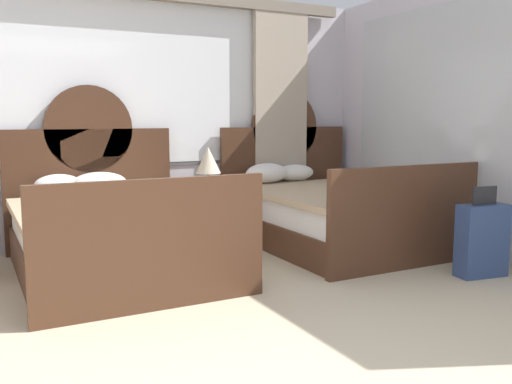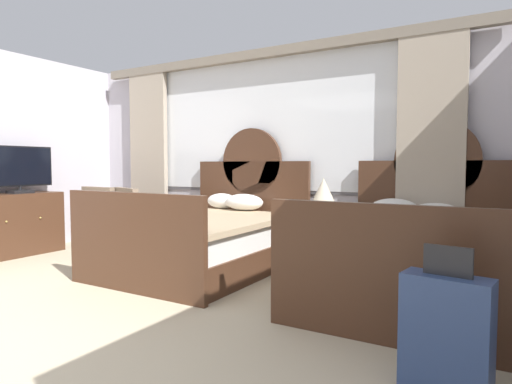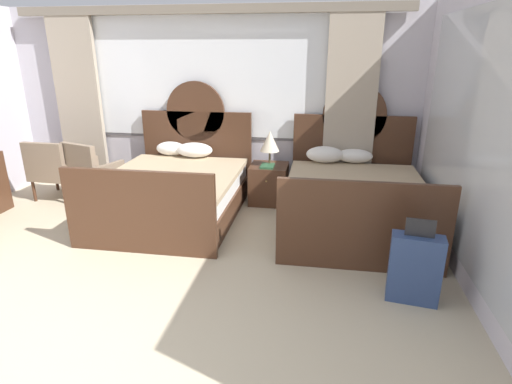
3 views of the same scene
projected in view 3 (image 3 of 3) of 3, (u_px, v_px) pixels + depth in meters
name	position (u px, v px, depth m)	size (l,w,h in m)	color
wall_back_window	(209.00, 96.00, 6.07)	(6.07, 0.22, 2.70)	silver
wall_right_mirror	(488.00, 144.00, 3.46)	(0.08, 4.72, 2.70)	silver
bed_near_window	(176.00, 190.00, 5.42)	(1.68, 2.19, 1.67)	#472B1C
bed_near_mirror	(353.00, 199.00, 5.08)	(1.68, 2.19, 1.67)	#472B1C
nightstand_between_beds	(269.00, 184.00, 5.90)	(0.52, 0.55, 0.55)	#472B1C
table_lamp_on_nightstand	(270.00, 142.00, 5.69)	(0.27, 0.27, 0.48)	brown
book_on_nightstand	(267.00, 166.00, 5.70)	(0.18, 0.26, 0.03)	#285133
armchair_by_window_left	(91.00, 170.00, 5.89)	(0.77, 0.77, 0.88)	#84705B
armchair_by_window_centre	(54.00, 168.00, 5.97)	(0.63, 0.63, 0.88)	#84705B
suitcase_on_floor	(415.00, 268.00, 3.54)	(0.46, 0.25, 0.77)	navy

